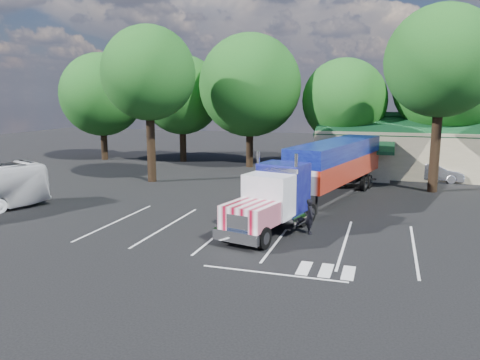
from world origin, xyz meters
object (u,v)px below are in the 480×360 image
(bicycle, at_px, (302,180))
(silver_sedan, at_px, (434,172))
(semi_truck, at_px, (323,169))
(woman, at_px, (310,216))

(bicycle, relative_size, silver_sedan, 0.36)
(semi_truck, height_order, woman, semi_truck)
(woman, relative_size, silver_sedan, 0.39)
(woman, xyz_separation_m, bicycle, (-2.70, 12.95, -0.48))
(bicycle, height_order, silver_sedan, silver_sedan)
(semi_truck, height_order, bicycle, semi_truck)
(semi_truck, distance_m, woman, 6.91)
(woman, xyz_separation_m, silver_sedan, (7.50, 18.16, -0.15))
(semi_truck, xyz_separation_m, bicycle, (-2.41, 6.20, -1.92))
(bicycle, bearing_deg, semi_truck, -78.22)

